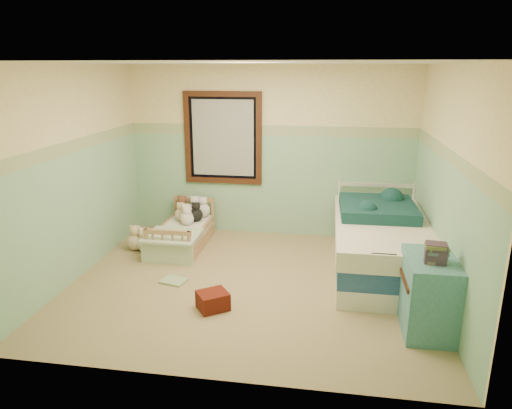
% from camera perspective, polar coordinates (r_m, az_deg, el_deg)
% --- Properties ---
extents(floor, '(4.20, 3.60, 0.02)m').
position_cam_1_polar(floor, '(5.61, -0.77, -9.68)').
color(floor, '#978459').
rests_on(floor, ground).
extents(ceiling, '(4.20, 3.60, 0.02)m').
position_cam_1_polar(ceiling, '(5.04, -0.88, 17.01)').
color(ceiling, silver).
rests_on(ceiling, wall_back).
extents(wall_back, '(4.20, 0.04, 2.50)m').
position_cam_1_polar(wall_back, '(6.93, 1.72, 6.36)').
color(wall_back, '#D9C088').
rests_on(wall_back, floor).
extents(wall_front, '(4.20, 0.04, 2.50)m').
position_cam_1_polar(wall_front, '(3.50, -5.84, -3.86)').
color(wall_front, '#D9C088').
rests_on(wall_front, floor).
extents(wall_left, '(0.04, 3.60, 2.50)m').
position_cam_1_polar(wall_left, '(5.91, -21.37, 3.48)').
color(wall_left, '#D9C088').
rests_on(wall_left, floor).
extents(wall_right, '(0.04, 3.60, 2.50)m').
position_cam_1_polar(wall_right, '(5.26, 22.37, 1.89)').
color(wall_right, '#D9C088').
rests_on(wall_right, floor).
extents(wainscot_mint, '(4.20, 0.01, 1.50)m').
position_cam_1_polar(wainscot_mint, '(7.02, 1.67, 2.31)').
color(wainscot_mint, '#83B594').
rests_on(wainscot_mint, floor).
extents(border_strip, '(4.20, 0.01, 0.15)m').
position_cam_1_polar(border_strip, '(6.86, 1.73, 9.01)').
color(border_strip, '#4D704D').
rests_on(border_strip, wall_back).
extents(window_frame, '(1.16, 0.06, 1.36)m').
position_cam_1_polar(window_frame, '(6.98, -4.07, 8.06)').
color(window_frame, black).
rests_on(window_frame, wall_back).
extents(window_blinds, '(0.92, 0.01, 1.12)m').
position_cam_1_polar(window_blinds, '(6.99, -4.06, 8.07)').
color(window_blinds, beige).
rests_on(window_blinds, window_frame).
extents(toddler_bed_frame, '(0.64, 1.28, 0.16)m').
position_cam_1_polar(toddler_bed_frame, '(6.77, -8.93, -4.33)').
color(toddler_bed_frame, '#9E744B').
rests_on(toddler_bed_frame, floor).
extents(toddler_mattress, '(0.58, 1.22, 0.12)m').
position_cam_1_polar(toddler_mattress, '(6.73, -8.98, -3.20)').
color(toddler_mattress, white).
rests_on(toddler_mattress, toddler_bed_frame).
extents(patchwork_quilt, '(0.69, 0.64, 0.03)m').
position_cam_1_polar(patchwork_quilt, '(6.35, -10.10, -3.74)').
color(patchwork_quilt, '#74A8C4').
rests_on(patchwork_quilt, toddler_mattress).
extents(plush_bed_brown, '(0.22, 0.22, 0.22)m').
position_cam_1_polar(plush_bed_brown, '(7.17, -8.98, -0.54)').
color(plush_bed_brown, brown).
rests_on(plush_bed_brown, toddler_mattress).
extents(plush_bed_white, '(0.22, 0.22, 0.22)m').
position_cam_1_polar(plush_bed_white, '(7.11, -7.44, -0.62)').
color(plush_bed_white, silver).
rests_on(plush_bed_white, toddler_mattress).
extents(plush_bed_tan, '(0.19, 0.19, 0.19)m').
position_cam_1_polar(plush_bed_tan, '(6.96, -9.13, -1.19)').
color(plush_bed_tan, '#D2B58C').
rests_on(plush_bed_tan, toddler_mattress).
extents(plush_bed_dark, '(0.20, 0.20, 0.20)m').
position_cam_1_polar(plush_bed_dark, '(6.89, -7.31, -1.26)').
color(plush_bed_dark, black).
rests_on(plush_bed_dark, toddler_mattress).
extents(plush_floor_cream, '(0.23, 0.23, 0.23)m').
position_cam_1_polar(plush_floor_cream, '(6.67, -13.40, -4.62)').
color(plush_floor_cream, beige).
rests_on(plush_floor_cream, floor).
extents(plush_floor_tan, '(0.24, 0.24, 0.24)m').
position_cam_1_polar(plush_floor_tan, '(6.75, -14.46, -4.40)').
color(plush_floor_tan, '#D2B58C').
rests_on(plush_floor_tan, floor).
extents(twin_bed_frame, '(1.10, 2.19, 0.22)m').
position_cam_1_polar(twin_bed_frame, '(6.09, 14.88, -6.86)').
color(twin_bed_frame, silver).
rests_on(twin_bed_frame, floor).
extents(twin_boxspring, '(1.10, 2.19, 0.22)m').
position_cam_1_polar(twin_boxspring, '(6.01, 15.03, -4.93)').
color(twin_boxspring, navy).
rests_on(twin_boxspring, twin_bed_frame).
extents(twin_mattress, '(1.14, 2.24, 0.22)m').
position_cam_1_polar(twin_mattress, '(5.93, 15.19, -2.95)').
color(twin_mattress, white).
rests_on(twin_mattress, twin_boxspring).
extents(teal_blanket, '(0.95, 1.01, 0.14)m').
position_cam_1_polar(teal_blanket, '(6.16, 14.58, -0.43)').
color(teal_blanket, '#11282B').
rests_on(teal_blanket, twin_mattress).
extents(dresser, '(0.46, 0.74, 0.74)m').
position_cam_1_polar(dresser, '(4.84, 20.27, -10.22)').
color(dresser, '#387879').
rests_on(dresser, floor).
extents(book_stack, '(0.21, 0.17, 0.19)m').
position_cam_1_polar(book_stack, '(4.57, 21.06, -5.54)').
color(book_stack, '#532727').
rests_on(book_stack, dresser).
extents(red_pillow, '(0.40, 0.39, 0.19)m').
position_cam_1_polar(red_pillow, '(5.04, -5.28, -11.59)').
color(red_pillow, maroon).
rests_on(red_pillow, floor).
extents(floor_book, '(0.33, 0.28, 0.03)m').
position_cam_1_polar(floor_book, '(5.72, -10.00, -9.17)').
color(floor_book, yellow).
rests_on(floor_book, floor).
extents(extra_plush_0, '(0.21, 0.21, 0.21)m').
position_cam_1_polar(extra_plush_0, '(7.08, -6.48, -0.69)').
color(extra_plush_0, silver).
rests_on(extra_plush_0, toddler_mattress).
extents(extra_plush_1, '(0.19, 0.19, 0.19)m').
position_cam_1_polar(extra_plush_1, '(6.80, -8.45, -1.56)').
color(extra_plush_1, silver).
rests_on(extra_plush_1, toddler_mattress).
extents(extra_plush_2, '(0.20, 0.20, 0.20)m').
position_cam_1_polar(extra_plush_2, '(6.85, -8.54, -1.42)').
color(extra_plush_2, '#D2B58C').
rests_on(extra_plush_2, toddler_mattress).
extents(extra_plush_3, '(0.17, 0.17, 0.17)m').
position_cam_1_polar(extra_plush_3, '(6.75, -8.31, -1.78)').
color(extra_plush_3, silver).
rests_on(extra_plush_3, toddler_mattress).
extents(extra_plush_4, '(0.19, 0.19, 0.19)m').
position_cam_1_polar(extra_plush_4, '(6.76, -8.45, -1.71)').
color(extra_plush_4, beige).
rests_on(extra_plush_4, toddler_mattress).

